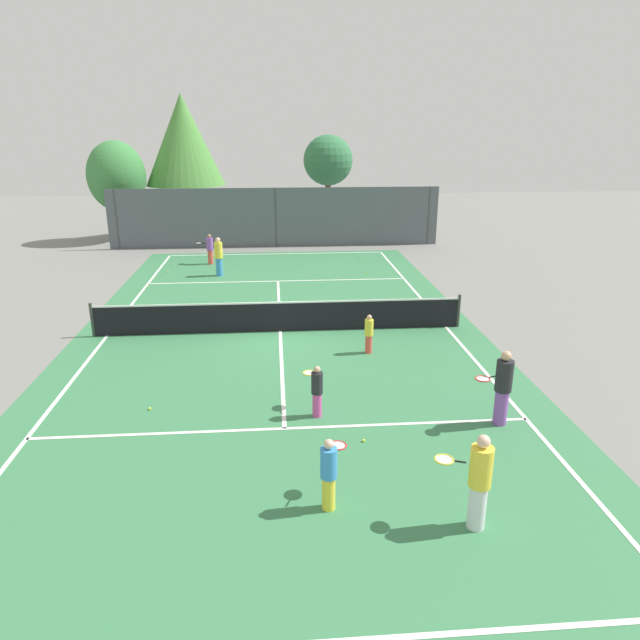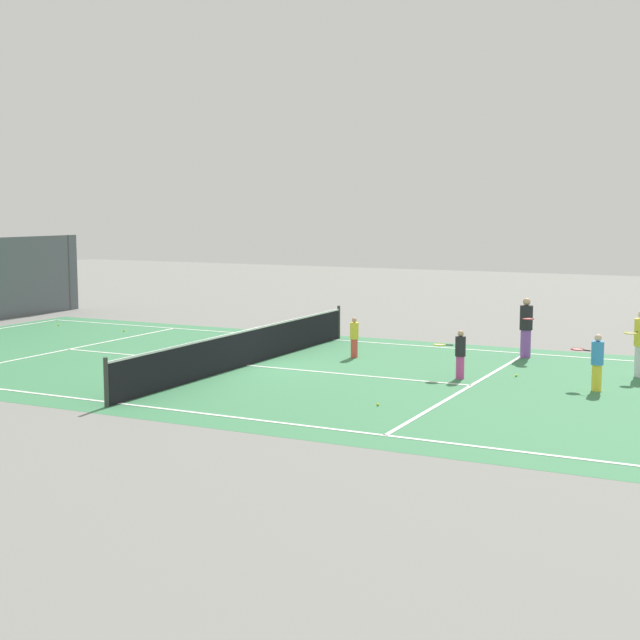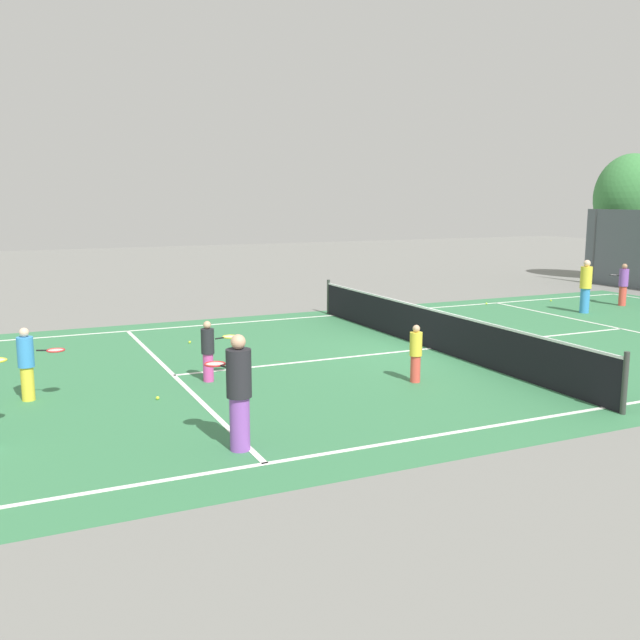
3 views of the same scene
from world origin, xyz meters
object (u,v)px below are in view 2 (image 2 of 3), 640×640
at_px(player_2, 354,337).
at_px(tennis_ball_4, 124,331).
at_px(tennis_ball_5, 378,404).
at_px(tennis_ball_2, 516,376).
at_px(player_1, 596,361).
at_px(player_3, 459,353).
at_px(player_4, 526,327).
at_px(ball_crate, 173,360).
at_px(tennis_ball_3, 59,325).

xyz_separation_m(player_2, tennis_ball_4, (1.46, 9.59, -0.57)).
xyz_separation_m(player_2, tennis_ball_5, (-5.71, -3.16, -0.57)).
bearing_deg(tennis_ball_2, player_1, -113.68).
xyz_separation_m(player_3, tennis_ball_4, (3.27, 13.34, -0.62)).
distance_m(tennis_ball_4, tennis_ball_5, 14.63).
bearing_deg(player_3, tennis_ball_4, 76.22).
height_order(player_3, tennis_ball_2, player_3).
bearing_deg(player_4, tennis_ball_5, 170.74).
distance_m(player_1, tennis_ball_4, 17.07).
xyz_separation_m(player_4, tennis_ball_4, (-0.77, 14.05, -0.87)).
relative_size(player_2, ball_crate, 2.53).
relative_size(tennis_ball_2, tennis_ball_4, 1.00).
xyz_separation_m(player_2, player_3, (-1.81, -3.75, 0.05)).
xyz_separation_m(tennis_ball_3, tennis_ball_4, (-0.17, -3.17, 0.00)).
bearing_deg(tennis_ball_2, player_4, 9.81).
distance_m(player_2, tennis_ball_3, 12.87).
distance_m(ball_crate, tennis_ball_5, 7.28).
bearing_deg(player_4, player_1, -146.70).
relative_size(player_2, tennis_ball_4, 17.80).
xyz_separation_m(tennis_ball_4, tennis_ball_5, (-7.17, -12.75, 0.00)).
height_order(player_3, ball_crate, player_3).
distance_m(ball_crate, tennis_ball_3, 10.37).
height_order(player_1, tennis_ball_4, player_1).
distance_m(player_1, ball_crate, 11.11).
relative_size(player_2, tennis_ball_2, 17.80).
relative_size(player_1, player_2, 1.16).
distance_m(player_2, ball_crate, 5.28).
distance_m(player_4, tennis_ball_5, 8.09).
height_order(player_1, player_4, player_4).
bearing_deg(player_4, tennis_ball_2, -170.19).
distance_m(player_4, tennis_ball_4, 14.09).
distance_m(player_3, tennis_ball_5, 3.99).
bearing_deg(player_2, ball_crate, 133.53).
height_order(player_4, tennis_ball_3, player_4).
relative_size(player_4, ball_crate, 3.75).
relative_size(player_1, player_3, 1.09).
height_order(tennis_ball_2, tennis_ball_4, same).
height_order(player_1, tennis_ball_5, player_1).
bearing_deg(player_3, tennis_ball_2, -54.33).
bearing_deg(tennis_ball_5, ball_crate, 73.41).
distance_m(player_2, player_4, 5.00).
bearing_deg(tennis_ball_4, ball_crate, -131.40).
bearing_deg(tennis_ball_3, tennis_ball_4, -93.03).
bearing_deg(tennis_ball_3, player_3, -101.77).
distance_m(player_2, tennis_ball_5, 6.55).
distance_m(player_3, tennis_ball_3, 16.87).
height_order(ball_crate, tennis_ball_3, ball_crate).
xyz_separation_m(player_3, ball_crate, (-1.82, 7.57, -0.47)).
height_order(player_4, tennis_ball_4, player_4).
height_order(ball_crate, tennis_ball_2, ball_crate).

